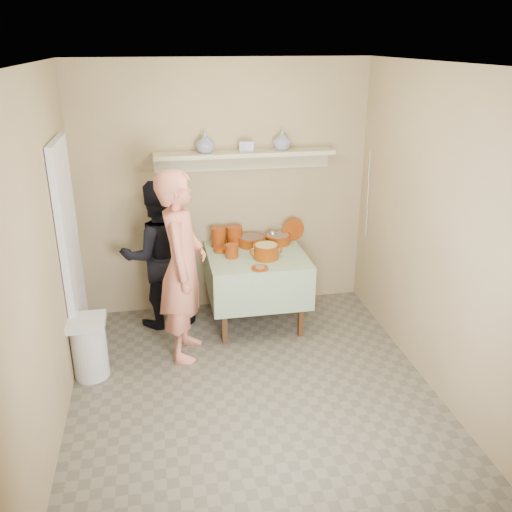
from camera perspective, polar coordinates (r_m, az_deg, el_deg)
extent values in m
plane|color=#615B4C|center=(4.64, -0.12, -14.57)|extent=(3.50, 3.50, 0.00)
cube|color=silver|center=(5.00, -18.89, 0.11)|extent=(0.06, 0.70, 2.00)
cylinder|color=maroon|center=(5.57, -3.98, 1.99)|extent=(0.15, 0.15, 0.20)
cylinder|color=maroon|center=(5.62, -2.29, 2.16)|extent=(0.17, 0.17, 0.20)
cylinder|color=maroon|center=(5.30, -2.57, 0.53)|extent=(0.13, 0.13, 0.13)
cylinder|color=maroon|center=(5.47, -3.70, 0.71)|extent=(0.15, 0.15, 0.05)
cylinder|color=maroon|center=(5.74, 3.95, 2.78)|extent=(0.25, 0.08, 0.25)
imported|color=navy|center=(5.53, 2.77, 12.08)|extent=(0.24, 0.24, 0.19)
imported|color=navy|center=(5.39, -5.38, 11.79)|extent=(0.21, 0.21, 0.20)
cube|color=navy|center=(5.46, -1.03, 11.50)|extent=(0.16, 0.12, 0.10)
imported|color=#D2755B|center=(4.84, -7.74, -1.13)|extent=(0.54, 0.71, 1.75)
imported|color=black|center=(5.48, -10.31, 0.13)|extent=(0.84, 0.72, 1.51)
cube|color=tan|center=(5.66, -3.40, 6.95)|extent=(3.00, 0.02, 2.60)
cube|color=tan|center=(2.49, 7.46, -14.07)|extent=(3.00, 0.02, 2.60)
cube|color=tan|center=(4.03, -21.75, -0.91)|extent=(0.02, 3.50, 2.60)
cube|color=tan|center=(4.51, 19.09, 1.82)|extent=(0.02, 3.50, 2.60)
cube|color=silver|center=(3.73, -0.16, 19.65)|extent=(3.00, 3.50, 0.02)
cube|color=#4C2D16|center=(5.19, -3.36, -5.71)|extent=(0.05, 0.05, 0.71)
cube|color=#4C2D16|center=(5.32, 4.81, -5.00)|extent=(0.05, 0.05, 0.71)
cube|color=#4C2D16|center=(5.87, -4.33, -2.32)|extent=(0.05, 0.05, 0.71)
cube|color=#4C2D16|center=(5.99, 2.92, -1.78)|extent=(0.05, 0.05, 0.71)
cube|color=#4C2D16|center=(5.43, 0.01, -0.03)|extent=(0.90, 0.90, 0.04)
cube|color=#23591E|center=(5.42, 0.01, 0.21)|extent=(0.96, 0.96, 0.01)
cube|color=#23591E|center=(5.07, 1.01, -4.02)|extent=(0.96, 0.01, 0.44)
cube|color=#23591E|center=(5.93, -0.84, -0.03)|extent=(0.96, 0.01, 0.44)
cube|color=#23591E|center=(5.44, -4.97, -2.24)|extent=(0.01, 0.96, 0.44)
cube|color=#23591E|center=(5.60, 4.84, -1.50)|extent=(0.01, 0.96, 0.44)
cylinder|color=#682300|center=(5.61, -0.52, 1.60)|extent=(0.28, 0.28, 0.09)
cylinder|color=maroon|center=(5.60, -0.52, 1.99)|extent=(0.30, 0.30, 0.01)
cylinder|color=brown|center=(5.60, -0.52, 1.84)|extent=(0.25, 0.25, 0.05)
cylinder|color=#682300|center=(5.67, 2.31, 1.79)|extent=(0.26, 0.26, 0.09)
cylinder|color=maroon|center=(5.65, 2.32, 2.18)|extent=(0.28, 0.28, 0.01)
cylinder|color=#8C6B54|center=(5.66, 2.32, 2.03)|extent=(0.23, 0.23, 0.05)
cylinder|color=silver|center=(5.53, 2.43, 2.70)|extent=(0.01, 0.22, 0.16)
sphere|color=silver|center=(5.65, 1.75, 2.35)|extent=(0.07, 0.07, 0.07)
cylinder|color=#682300|center=(5.27, 1.07, 0.45)|extent=(0.24, 0.24, 0.14)
cylinder|color=maroon|center=(5.24, 1.07, 1.11)|extent=(0.25, 0.25, 0.01)
cylinder|color=tan|center=(5.25, 1.07, 0.95)|extent=(0.21, 0.21, 0.05)
torus|color=maroon|center=(5.24, -0.22, 0.44)|extent=(0.09, 0.02, 0.09)
torus|color=maroon|center=(5.29, 2.34, 0.61)|extent=(0.09, 0.02, 0.09)
cylinder|color=maroon|center=(5.04, 0.40, -1.30)|extent=(0.16, 0.16, 0.02)
cylinder|color=#8C6B54|center=(5.04, 0.40, -1.19)|extent=(0.09, 0.09, 0.01)
cube|color=#BDB48D|center=(5.46, -1.18, 10.74)|extent=(1.80, 0.25, 0.04)
cube|color=#BDB48D|center=(5.60, -1.38, 9.97)|extent=(1.80, 0.02, 0.18)
cylinder|color=silver|center=(4.96, -17.10, -9.51)|extent=(0.30, 0.30, 0.50)
cube|color=silver|center=(4.83, -17.47, -6.66)|extent=(0.32, 0.32, 0.06)
cylinder|color=silver|center=(5.72, 11.85, 9.27)|extent=(0.01, 0.01, 0.30)
cylinder|color=silver|center=(5.78, 11.69, 6.33)|extent=(0.01, 0.01, 0.30)
cylinder|color=silver|center=(5.84, 11.54, 3.44)|extent=(0.01, 0.01, 0.30)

